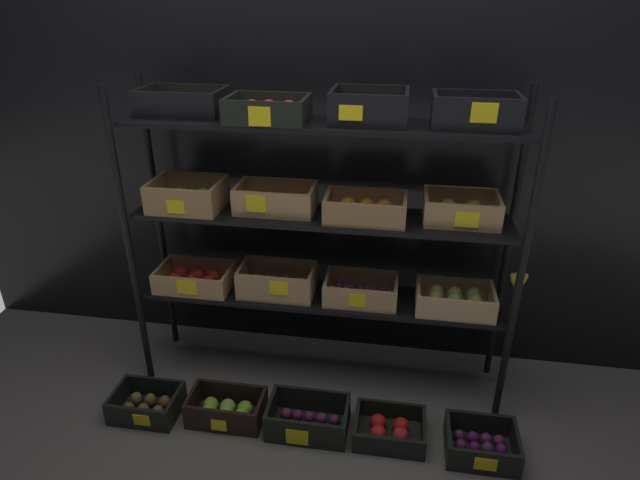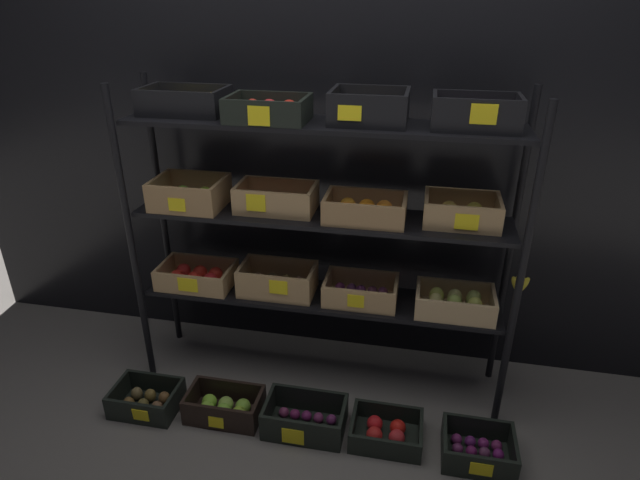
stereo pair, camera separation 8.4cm
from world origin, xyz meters
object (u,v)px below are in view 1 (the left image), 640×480
at_px(display_rack, 319,211).
at_px(crate_ground_rightmost_plum, 481,446).
at_px(crate_ground_kiwi, 147,405).
at_px(crate_ground_plum, 308,420).
at_px(crate_ground_apple_green, 227,410).
at_px(crate_ground_apple_red, 390,430).

height_order(display_rack, crate_ground_rightmost_plum, display_rack).
xyz_separation_m(display_rack, crate_ground_kiwi, (-0.76, -0.41, -0.88)).
bearing_deg(crate_ground_plum, display_rack, 92.15).
distance_m(crate_ground_apple_green, crate_ground_rightmost_plum, 1.15).
height_order(crate_ground_kiwi, crate_ground_apple_red, crate_ground_kiwi).
bearing_deg(crate_ground_plum, crate_ground_apple_green, 179.47).
bearing_deg(crate_ground_rightmost_plum, crate_ground_apple_red, 175.62).
bearing_deg(display_rack, crate_ground_plum, -87.85).
bearing_deg(display_rack, crate_ground_apple_red, -44.67).
xyz_separation_m(crate_ground_plum, crate_ground_rightmost_plum, (0.76, -0.02, -0.01)).
relative_size(crate_ground_apple_green, crate_ground_rightmost_plum, 1.15).
xyz_separation_m(display_rack, crate_ground_apple_green, (-0.37, -0.38, -0.87)).
distance_m(display_rack, crate_ground_kiwi, 1.23).
height_order(crate_ground_plum, crate_ground_apple_red, crate_ground_plum).
bearing_deg(crate_ground_apple_green, display_rack, 45.82).
distance_m(crate_ground_kiwi, crate_ground_rightmost_plum, 1.54).
relative_size(crate_ground_apple_green, crate_ground_apple_red, 1.11).
xyz_separation_m(display_rack, crate_ground_rightmost_plum, (0.78, -0.41, -0.88)).
bearing_deg(crate_ground_kiwi, crate_ground_apple_red, 1.58).
bearing_deg(crate_ground_apple_red, crate_ground_apple_green, -179.64).
height_order(crate_ground_kiwi, crate_ground_apple_green, crate_ground_apple_green).
bearing_deg(crate_ground_rightmost_plum, display_rack, 152.23).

